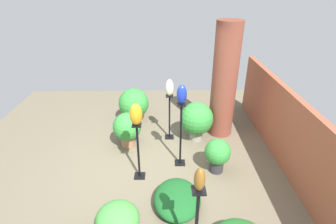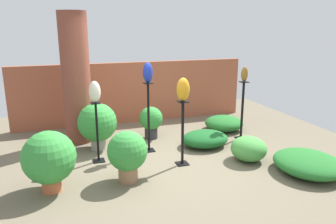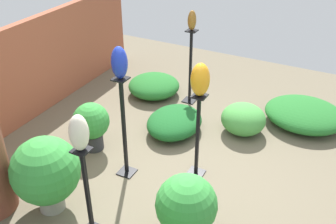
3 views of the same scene
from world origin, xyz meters
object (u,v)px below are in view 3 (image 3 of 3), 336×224
object	(u,v)px
pedestal_cobalt	(124,132)
art_vase_ivory	(79,133)
pedestal_bronze	(190,70)
art_vase_bronze	(192,20)
potted_plant_front_right	(91,123)
art_vase_cobalt	(119,63)
pedestal_ivory	(88,197)
potted_plant_walkway_edge	(46,172)
pedestal_amber	(197,140)
potted_plant_near_pillar	(186,207)
art_vase_amber	(200,80)

from	to	relation	value
pedestal_cobalt	art_vase_ivory	world-z (taller)	art_vase_ivory
pedestal_bronze	art_vase_bronze	size ratio (longest dim) A/B	4.00
potted_plant_front_right	art_vase_ivory	bearing A→B (deg)	-144.04
art_vase_cobalt	potted_plant_front_right	distance (m)	1.31
pedestal_ivory	art_vase_cobalt	bearing A→B (deg)	11.20
art_vase_cobalt	potted_plant_walkway_edge	size ratio (longest dim) A/B	0.41
pedestal_ivory	pedestal_amber	distance (m)	1.46
pedestal_amber	art_vase_cobalt	world-z (taller)	art_vase_cobalt
potted_plant_near_pillar	art_vase_ivory	bearing A→B (deg)	110.23
art_vase_cobalt	art_vase_amber	world-z (taller)	art_vase_cobalt
pedestal_bronze	potted_plant_walkway_edge	bearing A→B (deg)	173.33
art_vase_cobalt	potted_plant_walkway_edge	distance (m)	1.38
pedestal_ivory	potted_plant_near_pillar	bearing A→B (deg)	-69.77
pedestal_bronze	art_vase_amber	world-z (taller)	art_vase_amber
potted_plant_front_right	potted_plant_near_pillar	bearing A→B (deg)	-115.86
art_vase_ivory	potted_plant_near_pillar	world-z (taller)	art_vase_ivory
pedestal_bronze	potted_plant_near_pillar	world-z (taller)	pedestal_bronze
art_vase_ivory	pedestal_cobalt	bearing A→B (deg)	11.20
art_vase_cobalt	potted_plant_near_pillar	bearing A→B (deg)	-119.72
pedestal_ivory	art_vase_cobalt	xyz separation A→B (m)	(0.96, 0.19, 1.01)
art_vase_amber	pedestal_bronze	bearing A→B (deg)	27.18
potted_plant_near_pillar	potted_plant_front_right	xyz separation A→B (m)	(0.86, 1.78, -0.06)
pedestal_ivory	art_vase_ivory	world-z (taller)	art_vase_ivory
potted_plant_walkway_edge	potted_plant_near_pillar	bearing A→B (deg)	-80.11
pedestal_bronze	potted_plant_walkway_edge	distance (m)	2.93
pedestal_amber	potted_plant_walkway_edge	world-z (taller)	pedestal_amber
potted_plant_front_right	pedestal_amber	bearing A→B (deg)	-84.29
art_vase_ivory	art_vase_cobalt	size ratio (longest dim) A/B	1.00
pedestal_cobalt	potted_plant_near_pillar	distance (m)	1.27
art_vase_bronze	potted_plant_front_right	distance (m)	2.12
art_vase_bronze	potted_plant_front_right	bearing A→B (deg)	161.14
potted_plant_near_pillar	pedestal_ivory	bearing A→B (deg)	110.23
pedestal_bronze	potted_plant_front_right	size ratio (longest dim) A/B	1.78
pedestal_cobalt	pedestal_bronze	xyz separation A→B (m)	(2.02, 0.07, -0.05)
pedestal_ivory	pedestal_bronze	distance (m)	2.99
art_vase_ivory	art_vase_amber	xyz separation A→B (m)	(1.34, -0.58, 0.06)
pedestal_cobalt	art_vase_amber	xyz separation A→B (m)	(0.38, -0.77, 0.70)
art_vase_ivory	potted_plant_walkway_edge	size ratio (longest dim) A/B	0.41
pedestal_amber	potted_plant_walkway_edge	distance (m)	1.73
pedestal_amber	art_vase_amber	distance (m)	0.79
art_vase_amber	potted_plant_walkway_edge	xyz separation A→B (m)	(-1.27, 1.18, -0.79)
art_vase_bronze	potted_plant_walkway_edge	world-z (taller)	art_vase_bronze
pedestal_amber	potted_plant_walkway_edge	xyz separation A→B (m)	(-1.27, 1.18, 0.01)
potted_plant_front_right	potted_plant_walkway_edge	world-z (taller)	potted_plant_walkway_edge
art_vase_ivory	potted_plant_walkway_edge	world-z (taller)	art_vase_ivory
pedestal_cobalt	pedestal_amber	bearing A→B (deg)	-63.91
potted_plant_near_pillar	art_vase_bronze	bearing A→B (deg)	23.84
art_vase_ivory	potted_plant_near_pillar	xyz separation A→B (m)	(0.33, -0.91, -0.78)
art_vase_ivory	art_vase_bronze	bearing A→B (deg)	4.97
potted_plant_front_right	potted_plant_walkway_edge	distance (m)	1.16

